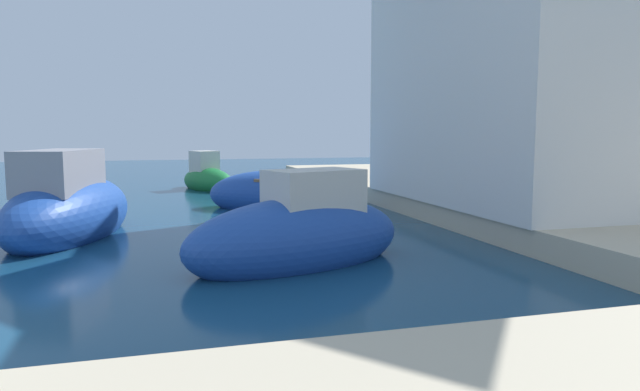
{
  "coord_description": "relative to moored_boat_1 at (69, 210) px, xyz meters",
  "views": [
    {
      "loc": [
        3.67,
        -6.49,
        2.22
      ],
      "look_at": [
        8.06,
        8.9,
        0.43
      ],
      "focal_mm": 32.23,
      "sensor_mm": 36.0,
      "label": 1
    }
  ],
  "objects": [
    {
      "name": "moored_boat_8",
      "position": [
        3.68,
        9.32,
        -0.17
      ],
      "size": [
        2.38,
        3.47,
        1.72
      ],
      "rotation": [
        0.0,
        0.0,
        5.11
      ],
      "color": "#197233",
      "rests_on": "ground"
    },
    {
      "name": "quayside_tree",
      "position": [
        11.97,
        3.93,
        2.59
      ],
      "size": [
        2.69,
        2.69,
        4.02
      ],
      "color": "brown",
      "rests_on": "quay_promenade"
    },
    {
      "name": "moored_boat_4",
      "position": [
        4.08,
        -3.77,
        -0.09
      ],
      "size": [
        4.41,
        2.89,
        1.91
      ],
      "rotation": [
        0.0,
        0.0,
        3.48
      ],
      "color": "#1E479E",
      "rests_on": "ground"
    },
    {
      "name": "moored_boat_1",
      "position": [
        0.0,
        0.0,
        0.0
      ],
      "size": [
        3.08,
        5.14,
        2.22
      ],
      "rotation": [
        0.0,
        0.0,
        1.3
      ],
      "color": "#1E479E",
      "rests_on": "ground"
    },
    {
      "name": "quay_promenade",
      "position": [
        2.45,
        -6.88,
        -0.32
      ],
      "size": [
        44.0,
        32.0,
        0.5
      ],
      "color": "beige",
      "rests_on": "ground"
    },
    {
      "name": "moored_boat_7",
      "position": [
        5.06,
        3.19,
        -0.18
      ],
      "size": [
        4.22,
        3.32,
        1.42
      ],
      "rotation": [
        0.0,
        0.0,
        5.77
      ],
      "color": "#1E479E",
      "rests_on": "ground"
    },
    {
      "name": "waterfront_building_main",
      "position": [
        11.14,
        -0.56,
        3.97
      ],
      "size": [
        6.5,
        8.37,
        7.98
      ],
      "color": "white",
      "rests_on": "quay_promenade"
    }
  ]
}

